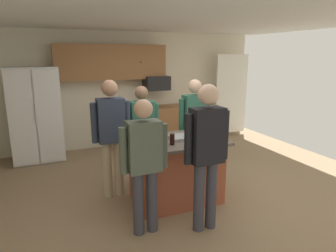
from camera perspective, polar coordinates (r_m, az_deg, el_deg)
The scene contains 21 objects.
floor at distance 4.78m, azimuth 1.93°, elevation -12.20°, with size 7.04×7.04×0.00m, color #937A5B.
ceiling at distance 4.34m, azimuth 2.22°, elevation 20.45°, with size 7.04×7.04×0.00m, color white.
back_wall at distance 6.99m, azimuth -7.74°, elevation 7.04°, with size 6.40×0.10×2.60m, color beige.
french_door_window_panel at distance 7.76m, azimuth 12.08°, elevation 6.01°, with size 0.90×0.06×2.00m, color white.
cabinet_run_upper at distance 6.66m, azimuth -10.83°, elevation 12.00°, with size 2.40×0.38×0.75m.
cabinet_run_lower at distance 7.02m, azimuth -2.10°, elevation 0.13°, with size 1.80×0.63×0.90m.
refrigerator at distance 6.39m, azimuth -24.14°, elevation 2.02°, with size 0.95×0.76×1.86m.
microwave_over_range at distance 6.88m, azimuth -2.23°, elevation 8.30°, with size 0.56×0.40×0.32m, color black.
kitchen_island at distance 4.30m, azimuth 1.57°, elevation -8.44°, with size 1.32×0.93×0.92m.
person_host_foreground at distance 4.78m, azimuth -5.02°, elevation -0.49°, with size 0.57×0.22×1.61m.
person_elder_center at distance 4.97m, azimuth 5.10°, elevation 0.72°, with size 0.57×0.22×1.70m.
person_guest_left at distance 3.44m, azimuth 7.46°, elevation -4.31°, with size 0.57×0.23×1.77m.
person_guest_by_door at distance 4.34m, azimuth -10.88°, elevation -0.90°, with size 0.57×0.23×1.75m.
person_guest_right at distance 3.38m, azimuth -4.62°, elevation -6.42°, with size 0.57×0.22×1.61m.
glass_short_whisky at distance 3.90m, azimuth 0.81°, elevation -2.59°, with size 0.06×0.06×0.15m.
mug_ceramic_white at distance 4.00m, azimuth 5.52°, elevation -2.54°, with size 0.12×0.08×0.11m.
glass_pilsner at distance 4.27m, azimuth -1.50°, elevation -1.19°, with size 0.07×0.07×0.15m.
glass_dark_ale at distance 4.26m, azimuth -3.47°, elevation -1.18°, with size 0.07×0.07×0.15m.
mug_blue_stoneware at distance 3.93m, azimuth -3.37°, elevation -2.83°, with size 0.13×0.09×0.10m.
glass_stout_tall at distance 3.85m, azimuth -1.82°, elevation -2.94°, with size 0.06×0.06×0.13m.
serving_tray at distance 4.22m, azimuth 3.22°, elevation -2.09°, with size 0.44×0.30×0.04m.
Camera 1 is at (-1.82, -3.90, 2.08)m, focal length 31.54 mm.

